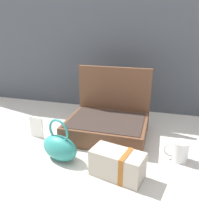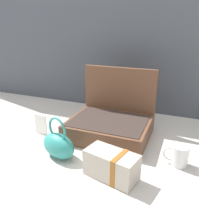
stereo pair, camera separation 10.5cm
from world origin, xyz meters
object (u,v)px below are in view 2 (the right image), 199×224
(open_suitcase, at_px, (111,122))
(info_card_left, at_px, (41,125))
(teal_pouch_handbag, at_px, (58,145))
(coffee_mug, at_px, (179,156))
(cream_toiletry_bag, at_px, (112,165))

(open_suitcase, distance_m, info_card_left, 0.39)
(teal_pouch_handbag, distance_m, coffee_mug, 0.54)
(open_suitcase, bearing_deg, coffee_mug, -24.00)
(teal_pouch_handbag, bearing_deg, open_suitcase, 63.56)
(coffee_mug, bearing_deg, info_card_left, 178.09)
(open_suitcase, distance_m, cream_toiletry_bag, 0.38)
(open_suitcase, relative_size, teal_pouch_handbag, 2.07)
(teal_pouch_handbag, relative_size, coffee_mug, 1.86)
(teal_pouch_handbag, relative_size, info_card_left, 1.74)
(coffee_mug, distance_m, info_card_left, 0.73)
(teal_pouch_handbag, relative_size, cream_toiletry_bag, 0.89)
(cream_toiletry_bag, xyz_separation_m, info_card_left, (-0.49, 0.21, 0.00))
(teal_pouch_handbag, distance_m, cream_toiletry_bag, 0.28)
(open_suitcase, bearing_deg, teal_pouch_handbag, -116.44)
(open_suitcase, height_order, cream_toiletry_bag, open_suitcase)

